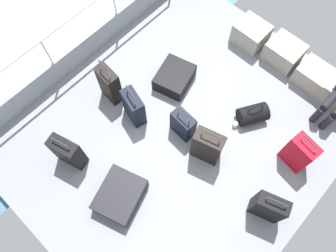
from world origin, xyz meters
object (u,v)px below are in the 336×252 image
(cargo_crate_1, at_px, (284,52))
(cargo_crate_0, at_px, (251,34))
(suitcase_6, at_px, (299,153))
(suitcase_7, at_px, (174,77))
(suitcase_4, at_px, (268,207))
(suitcase_5, at_px, (120,195))
(suitcase_3, at_px, (134,107))
(suitcase_2, at_px, (68,152))
(cargo_crate_2, at_px, (314,77))
(suitcase_8, at_px, (207,146))
(suitcase_1, at_px, (110,85))
(paper_cup, at_px, (235,124))
(duffel_bag, at_px, (253,114))
(suitcase_0, at_px, (183,124))

(cargo_crate_1, bearing_deg, cargo_crate_0, -172.23)
(suitcase_6, relative_size, suitcase_7, 1.03)
(suitcase_4, distance_m, suitcase_5, 2.06)
(suitcase_4, bearing_deg, cargo_crate_1, 119.59)
(suitcase_3, height_order, suitcase_7, suitcase_3)
(suitcase_2, distance_m, suitcase_4, 2.91)
(cargo_crate_2, xyz_separation_m, suitcase_4, (0.69, -2.30, 0.14))
(suitcase_4, height_order, suitcase_8, suitcase_8)
(cargo_crate_1, distance_m, suitcase_1, 3.00)
(cargo_crate_2, relative_size, paper_cup, 6.17)
(suitcase_6, distance_m, duffel_bag, 0.91)
(cargo_crate_2, relative_size, duffel_bag, 1.14)
(suitcase_3, height_order, suitcase_4, suitcase_3)
(cargo_crate_1, xyz_separation_m, suitcase_3, (-1.08, -2.52, 0.12))
(cargo_crate_0, bearing_deg, duffel_bag, -51.17)
(suitcase_8, relative_size, paper_cup, 8.44)
(cargo_crate_1, distance_m, suitcase_4, 2.71)
(suitcase_1, relative_size, duffel_bag, 1.67)
(suitcase_7, xyz_separation_m, paper_cup, (1.26, 0.06, -0.09))
(suitcase_1, relative_size, suitcase_2, 1.24)
(suitcase_0, bearing_deg, suitcase_7, 140.51)
(cargo_crate_2, distance_m, suitcase_8, 2.26)
(suitcase_5, xyz_separation_m, suitcase_8, (0.47, 1.34, 0.22))
(cargo_crate_1, height_order, paper_cup, cargo_crate_1)
(cargo_crate_2, bearing_deg, suitcase_6, -67.87)
(suitcase_3, bearing_deg, suitcase_4, 4.09)
(cargo_crate_2, bearing_deg, cargo_crate_1, 175.54)
(duffel_bag, bearing_deg, suitcase_8, -98.70)
(duffel_bag, bearing_deg, paper_cup, -110.76)
(cargo_crate_1, bearing_deg, suitcase_5, -94.68)
(suitcase_6, bearing_deg, suitcase_3, -154.06)
(suitcase_5, relative_size, duffel_bag, 1.54)
(cargo_crate_0, relative_size, duffel_bag, 1.06)
(paper_cup, bearing_deg, cargo_crate_0, 120.05)
(cargo_crate_2, bearing_deg, suitcase_7, -137.22)
(paper_cup, bearing_deg, suitcase_2, -124.62)
(suitcase_1, xyz_separation_m, duffel_bag, (1.94, 1.23, -0.20))
(suitcase_0, bearing_deg, cargo_crate_2, 65.25)
(suitcase_3, distance_m, suitcase_5, 1.34)
(suitcase_7, bearing_deg, suitcase_1, -122.30)
(suitcase_4, xyz_separation_m, duffel_bag, (-1.02, 1.07, -0.17))
(cargo_crate_1, height_order, suitcase_6, suitcase_6)
(cargo_crate_1, xyz_separation_m, suitcase_4, (1.33, -2.35, 0.13))
(duffel_bag, bearing_deg, suitcase_2, -123.18)
(suitcase_3, relative_size, suitcase_4, 1.06)
(suitcase_1, bearing_deg, suitcase_5, -39.28)
(suitcase_7, distance_m, duffel_bag, 1.41)
(cargo_crate_2, distance_m, suitcase_2, 4.11)
(suitcase_8, bearing_deg, suitcase_2, -134.80)
(suitcase_8, bearing_deg, suitcase_7, 152.67)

